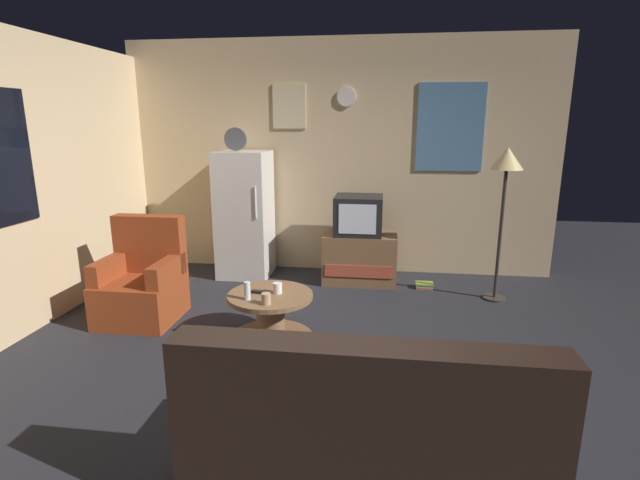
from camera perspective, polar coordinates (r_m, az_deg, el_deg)
name	(u,v)px	position (r m, az deg, el deg)	size (l,w,h in m)	color
ground_plane	(306,358)	(3.89, -1.71, -14.03)	(12.00, 12.00, 0.00)	#232328
wall_with_art	(338,158)	(5.88, 2.20, 9.82)	(5.20, 0.12, 2.79)	#D1B284
fridge	(245,214)	(5.77, -9.04, 3.08)	(0.60, 0.62, 1.77)	silver
tv_stand	(360,258)	(5.56, 4.82, -2.14)	(0.84, 0.53, 0.58)	brown
crt_tv	(359,215)	(5.45, 4.66, 3.02)	(0.54, 0.51, 0.44)	black
standing_lamp	(506,171)	(5.12, 21.48, 7.77)	(0.32, 0.32, 1.59)	#332D28
coffee_table	(271,317)	(4.11, -5.94, -9.23)	(0.72, 0.72, 0.43)	brown
wine_glass	(247,291)	(3.90, -8.74, -6.05)	(0.05, 0.05, 0.15)	silver
mug_ceramic_white	(278,288)	(4.02, -5.13, -5.78)	(0.08, 0.08, 0.09)	silver
mug_ceramic_tan	(266,299)	(3.79, -6.50, -7.04)	(0.08, 0.08, 0.09)	tan
remote_control	(260,292)	(4.04, -7.22, -6.24)	(0.15, 0.04, 0.02)	black
armchair	(143,284)	(4.81, -20.55, -4.96)	(0.68, 0.68, 0.96)	maroon
couch	(365,437)	(2.55, 5.38, -22.53)	(1.70, 0.80, 0.92)	black
book_stack	(424,285)	(5.52, 12.42, -5.35)	(0.20, 0.16, 0.06)	#9A5645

